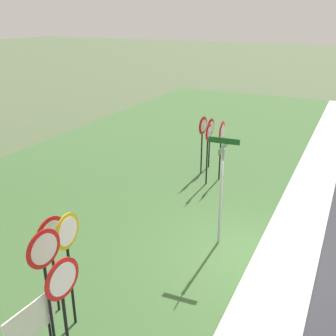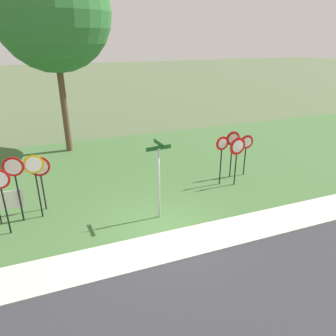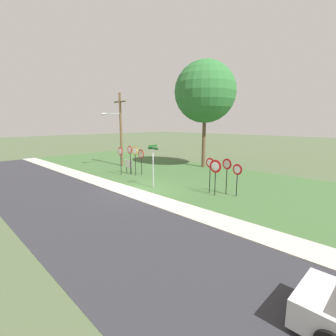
{
  "view_description": "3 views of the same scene",
  "coord_description": "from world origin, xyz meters",
  "px_view_note": "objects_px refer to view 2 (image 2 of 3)",
  "views": [
    {
      "loc": [
        -8.82,
        -1.81,
        6.03
      ],
      "look_at": [
        1.15,
        3.05,
        1.62
      ],
      "focal_mm": 41.72,
      "sensor_mm": 36.0,
      "label": 1
    },
    {
      "loc": [
        -3.22,
        -8.91,
        6.5
      ],
      "look_at": [
        1.16,
        2.43,
        1.42
      ],
      "focal_mm": 33.76,
      "sensor_mm": 36.0,
      "label": 2
    },
    {
      "loc": [
        13.05,
        -10.25,
        4.63
      ],
      "look_at": [
        -0.39,
        3.2,
        1.09
      ],
      "focal_mm": 26.12,
      "sensor_mm": 36.0,
      "label": 3
    }
  ],
  "objects_px": {
    "stop_sign_far_center": "(35,173)",
    "street_name_post": "(159,174)",
    "notice_board": "(8,202)",
    "stop_sign_far_left": "(1,188)",
    "stop_sign_near_left": "(15,176)",
    "stop_sign_near_right": "(40,172)",
    "yield_sign_near_right": "(237,150)",
    "yield_sign_far_right": "(222,150)",
    "yield_sign_near_left": "(246,146)",
    "oak_tree_left": "(52,12)",
    "yield_sign_far_left": "(233,144)"
  },
  "relations": [
    {
      "from": "stop_sign_far_center",
      "to": "street_name_post",
      "type": "height_order",
      "value": "street_name_post"
    },
    {
      "from": "street_name_post",
      "to": "notice_board",
      "type": "xyz_separation_m",
      "value": [
        -5.29,
        1.72,
        -0.98
      ]
    },
    {
      "from": "stop_sign_far_left",
      "to": "stop_sign_near_left",
      "type": "bearing_deg",
      "value": 66.11
    },
    {
      "from": "stop_sign_near_left",
      "to": "stop_sign_near_right",
      "type": "distance_m",
      "value": 1.04
    },
    {
      "from": "yield_sign_near_right",
      "to": "yield_sign_far_right",
      "type": "bearing_deg",
      "value": 151.13
    },
    {
      "from": "yield_sign_near_left",
      "to": "oak_tree_left",
      "type": "relative_size",
      "value": 0.19
    },
    {
      "from": "stop_sign_far_left",
      "to": "yield_sign_far_right",
      "type": "relative_size",
      "value": 1.05
    },
    {
      "from": "street_name_post",
      "to": "notice_board",
      "type": "relative_size",
      "value": 2.45
    },
    {
      "from": "yield_sign_far_left",
      "to": "notice_board",
      "type": "xyz_separation_m",
      "value": [
        -9.84,
        -0.58,
        -0.9
      ]
    },
    {
      "from": "yield_sign_far_right",
      "to": "yield_sign_near_left",
      "type": "bearing_deg",
      "value": 16.2
    },
    {
      "from": "stop_sign_far_left",
      "to": "street_name_post",
      "type": "bearing_deg",
      "value": -4.2
    },
    {
      "from": "yield_sign_near_left",
      "to": "notice_board",
      "type": "xyz_separation_m",
      "value": [
        -10.61,
        -0.54,
        -0.7
      ]
    },
    {
      "from": "stop_sign_near_left",
      "to": "yield_sign_near_left",
      "type": "distance_m",
      "value": 10.23
    },
    {
      "from": "notice_board",
      "to": "stop_sign_far_left",
      "type": "bearing_deg",
      "value": -85.74
    },
    {
      "from": "yield_sign_far_left",
      "to": "notice_board",
      "type": "bearing_deg",
      "value": -170.85
    },
    {
      "from": "stop_sign_near_right",
      "to": "notice_board",
      "type": "bearing_deg",
      "value": -155.2
    },
    {
      "from": "stop_sign_far_left",
      "to": "notice_board",
      "type": "bearing_deg",
      "value": 94.79
    },
    {
      "from": "yield_sign_near_right",
      "to": "yield_sign_far_left",
      "type": "relative_size",
      "value": 1.0
    },
    {
      "from": "stop_sign_near_right",
      "to": "yield_sign_near_left",
      "type": "distance_m",
      "value": 9.39
    },
    {
      "from": "notice_board",
      "to": "oak_tree_left",
      "type": "xyz_separation_m",
      "value": [
        2.76,
        7.57,
        6.78
      ]
    },
    {
      "from": "yield_sign_near_left",
      "to": "stop_sign_far_center",
      "type": "bearing_deg",
      "value": -171.0
    },
    {
      "from": "yield_sign_near_left",
      "to": "street_name_post",
      "type": "relative_size",
      "value": 0.68
    },
    {
      "from": "stop_sign_far_center",
      "to": "street_name_post",
      "type": "distance_m",
      "value": 4.52
    },
    {
      "from": "yield_sign_far_right",
      "to": "notice_board",
      "type": "bearing_deg",
      "value": 178.93
    },
    {
      "from": "stop_sign_far_center",
      "to": "yield_sign_near_left",
      "type": "xyz_separation_m",
      "value": [
        9.54,
        0.62,
        -0.33
      ]
    },
    {
      "from": "stop_sign_far_left",
      "to": "notice_board",
      "type": "height_order",
      "value": "stop_sign_far_left"
    },
    {
      "from": "stop_sign_near_left",
      "to": "yield_sign_far_left",
      "type": "relative_size",
      "value": 1.11
    },
    {
      "from": "yield_sign_far_left",
      "to": "yield_sign_far_right",
      "type": "distance_m",
      "value": 1.07
    },
    {
      "from": "yield_sign_far_left",
      "to": "yield_sign_far_right",
      "type": "height_order",
      "value": "yield_sign_far_right"
    },
    {
      "from": "stop_sign_near_left",
      "to": "notice_board",
      "type": "relative_size",
      "value": 2.06
    },
    {
      "from": "yield_sign_far_left",
      "to": "stop_sign_far_center",
      "type": "bearing_deg",
      "value": -169.9
    },
    {
      "from": "yield_sign_far_left",
      "to": "notice_board",
      "type": "height_order",
      "value": "yield_sign_far_left"
    },
    {
      "from": "stop_sign_near_left",
      "to": "yield_sign_far_right",
      "type": "relative_size",
      "value": 1.1
    },
    {
      "from": "stop_sign_near_left",
      "to": "yield_sign_near_right",
      "type": "distance_m",
      "value": 9.15
    },
    {
      "from": "yield_sign_far_left",
      "to": "street_name_post",
      "type": "bearing_deg",
      "value": -147.45
    },
    {
      "from": "stop_sign_far_center",
      "to": "yield_sign_near_right",
      "type": "distance_m",
      "value": 8.48
    },
    {
      "from": "stop_sign_far_left",
      "to": "street_name_post",
      "type": "relative_size",
      "value": 0.81
    },
    {
      "from": "stop_sign_near_left",
      "to": "stop_sign_near_right",
      "type": "bearing_deg",
      "value": 42.79
    },
    {
      "from": "stop_sign_near_left",
      "to": "oak_tree_left",
      "type": "distance_m",
      "value": 9.88
    },
    {
      "from": "yield_sign_near_right",
      "to": "street_name_post",
      "type": "height_order",
      "value": "street_name_post"
    },
    {
      "from": "yield_sign_near_left",
      "to": "yield_sign_near_right",
      "type": "distance_m",
      "value": 1.36
    },
    {
      "from": "stop_sign_far_center",
      "to": "yield_sign_far_left",
      "type": "height_order",
      "value": "stop_sign_far_center"
    },
    {
      "from": "stop_sign_far_left",
      "to": "street_name_post",
      "type": "height_order",
      "value": "street_name_post"
    },
    {
      "from": "stop_sign_near_left",
      "to": "yield_sign_near_left",
      "type": "relative_size",
      "value": 1.24
    },
    {
      "from": "stop_sign_near_right",
      "to": "yield_sign_near_right",
      "type": "xyz_separation_m",
      "value": [
        8.33,
        -0.76,
        0.07
      ]
    },
    {
      "from": "oak_tree_left",
      "to": "yield_sign_near_right",
      "type": "bearing_deg",
      "value": -49.18
    },
    {
      "from": "stop_sign_near_right",
      "to": "stop_sign_far_left",
      "type": "bearing_deg",
      "value": -128.84
    },
    {
      "from": "stop_sign_far_left",
      "to": "oak_tree_left",
      "type": "relative_size",
      "value": 0.23
    },
    {
      "from": "stop_sign_far_left",
      "to": "stop_sign_far_center",
      "type": "bearing_deg",
      "value": 40.97
    },
    {
      "from": "yield_sign_near_right",
      "to": "street_name_post",
      "type": "xyz_separation_m",
      "value": [
        -4.26,
        -1.43,
        0.09
      ]
    }
  ]
}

